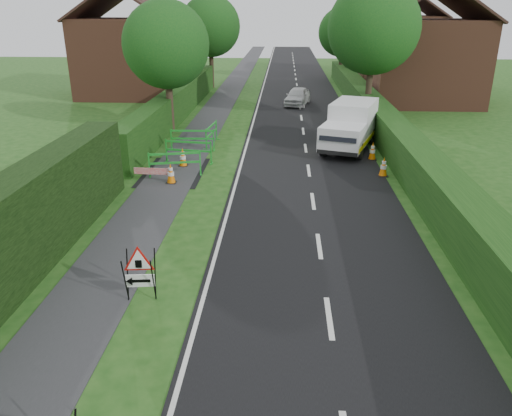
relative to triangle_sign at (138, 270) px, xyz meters
name	(u,v)px	position (x,y,z in m)	size (l,w,h in m)	color
ground	(208,343)	(1.78, -1.48, -0.81)	(120.00, 120.00, 0.00)	#1C4A15
road_surface	(297,86)	(4.28, 33.52, -0.80)	(6.00, 90.00, 0.02)	black
footpath	(232,86)	(-1.22, 33.52, -0.80)	(2.00, 90.00, 0.02)	#2D2D30
hedge_west_far	(179,117)	(-3.22, 20.52, -0.81)	(1.00, 24.00, 1.80)	#14380F
hedge_east	(386,144)	(8.28, 14.52, -0.81)	(1.20, 50.00, 1.50)	#14380F
house_west	(132,55)	(-8.22, 28.52, 2.09)	(7.50, 7.40, 7.88)	brown
house_east_a	(424,60)	(12.78, 26.52, 2.09)	(7.50, 7.40, 7.88)	brown
house_east_b	(397,45)	(13.78, 40.52, 2.09)	(7.50, 7.40, 7.88)	brown
tree_nw	(166,45)	(-2.82, 16.52, 3.67)	(4.40, 4.40, 6.70)	#2D2116
tree_ne	(374,28)	(8.18, 20.52, 4.37)	(5.20, 5.20, 7.79)	#2D2116
tree_fw	(210,26)	(-2.82, 32.52, 4.02)	(4.80, 4.80, 7.24)	#2D2116
tree_fe	(343,32)	(8.18, 36.52, 3.41)	(4.20, 4.20, 6.33)	#2D2116
triangle_sign	(138,270)	(0.00, 0.00, 0.00)	(0.87, 0.87, 1.16)	black
works_van	(350,125)	(6.33, 13.59, 0.33)	(3.21, 5.01, 2.14)	silver
traffic_cone_0	(384,167)	(7.21, 9.51, -0.42)	(0.38, 0.38, 0.79)	black
traffic_cone_1	(372,151)	(7.14, 11.82, -0.42)	(0.38, 0.38, 0.79)	black
traffic_cone_2	(354,134)	(6.72, 14.89, -0.42)	(0.38, 0.38, 0.79)	black
traffic_cone_3	(171,173)	(-1.04, 8.18, -0.42)	(0.38, 0.38, 0.79)	black
traffic_cone_4	(183,157)	(-1.01, 10.39, -0.42)	(0.38, 0.38, 0.79)	black
ped_barrier_0	(175,161)	(-1.06, 9.06, -0.18)	(2.09, 0.78, 1.00)	#1A9227
ped_barrier_1	(188,149)	(-0.85, 10.89, -0.18)	(2.09, 0.61, 1.00)	#1A9227
ped_barrier_2	(192,137)	(-1.04, 12.96, -0.18)	(2.07, 0.40, 1.00)	#1A9227
ped_barrier_3	(211,132)	(-0.30, 14.04, -0.18)	(0.57, 2.09, 1.00)	#1A9227
redwhite_plank	(154,182)	(-1.73, 8.24, -0.81)	(1.50, 0.04, 0.25)	red
hatchback_car	(298,96)	(4.13, 24.91, -0.22)	(1.40, 3.47, 1.18)	silver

